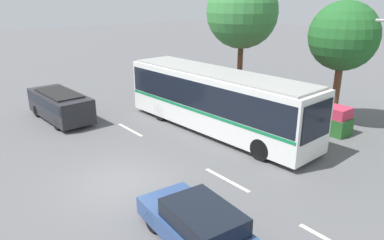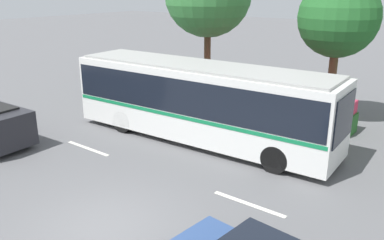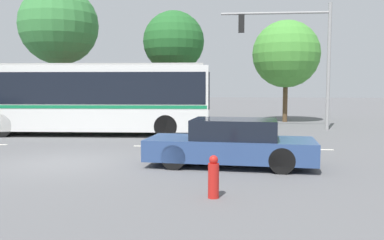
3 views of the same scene
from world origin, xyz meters
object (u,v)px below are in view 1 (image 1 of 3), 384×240
(sedan_foreground, at_px, (201,228))
(street_tree_centre, at_px, (344,37))
(city_bus, at_px, (216,98))
(suv_left_lane, at_px, (60,104))
(street_tree_left, at_px, (242,12))

(sedan_foreground, relative_size, street_tree_centre, 0.71)
(city_bus, xyz_separation_m, suv_left_lane, (-6.99, -5.72, -0.88))
(city_bus, height_order, street_tree_left, street_tree_left)
(street_tree_centre, bearing_deg, street_tree_left, -175.73)
(sedan_foreground, bearing_deg, street_tree_left, -44.73)
(sedan_foreground, distance_m, street_tree_centre, 13.70)
(street_tree_left, height_order, street_tree_centre, street_tree_left)
(sedan_foreground, distance_m, street_tree_left, 16.63)
(sedan_foreground, bearing_deg, suv_left_lane, 0.90)
(street_tree_left, xyz_separation_m, street_tree_centre, (6.80, 0.51, -0.98))
(suv_left_lane, bearing_deg, street_tree_left, -110.15)
(city_bus, height_order, suv_left_lane, city_bus)
(city_bus, bearing_deg, sedan_foreground, -47.92)
(city_bus, distance_m, street_tree_left, 7.50)
(city_bus, relative_size, sedan_foreground, 2.44)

